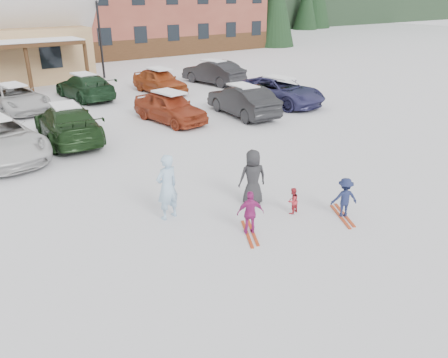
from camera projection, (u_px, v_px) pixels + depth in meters
ground at (237, 228)px, 11.60m from camera, size 160.00×160.00×0.00m
lamp_post at (99, 25)px, 30.71m from camera, size 0.50×0.25×6.54m
conifer_3 at (27, 0)px, 45.58m from camera, size 3.96×3.96×9.18m
adult_skier at (167, 187)px, 11.78m from camera, size 0.74×0.54×1.86m
toddler_red at (293, 201)px, 12.25m from camera, size 0.41×0.35×0.77m
child_navy at (345, 198)px, 11.99m from camera, size 0.85×0.73×1.15m
skis_child_navy at (342, 216)px, 12.21m from camera, size 0.84×1.33×0.03m
child_magenta at (250, 213)px, 11.11m from camera, size 0.75×0.58×1.19m
skis_child_magenta at (250, 233)px, 11.34m from camera, size 0.83×1.33×0.03m
bystander_dark at (253, 177)px, 12.66m from camera, size 0.94×0.77×1.66m
parked_car_3 at (67, 123)px, 18.23m from camera, size 2.62×5.39×1.51m
parked_car_4 at (170, 107)px, 20.93m from camera, size 2.26×4.44×1.45m
parked_car_5 at (243, 101)px, 22.01m from camera, size 2.04×4.76×1.53m
parked_car_6 at (279, 91)px, 24.26m from camera, size 3.23×5.67×1.49m
parked_car_10 at (14, 98)px, 22.91m from camera, size 3.04×5.27×1.38m
parked_car_11 at (85, 86)px, 25.53m from camera, size 2.40×5.13×1.45m
parked_car_12 at (160, 81)px, 27.08m from camera, size 2.03×4.48×1.49m
parked_car_13 at (213, 72)px, 29.78m from camera, size 2.45×4.97×1.57m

